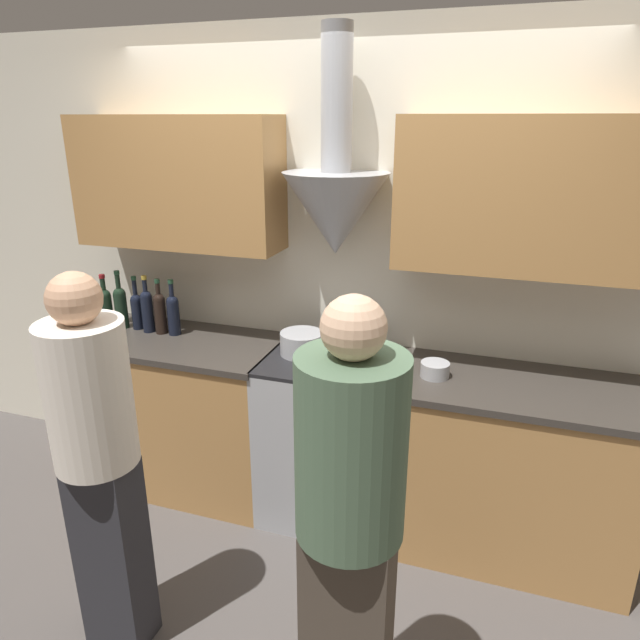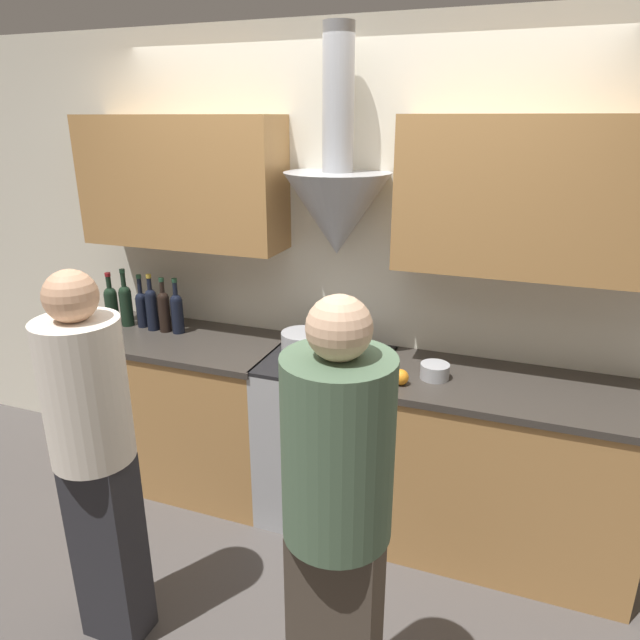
{
  "view_description": "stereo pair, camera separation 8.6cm",
  "coord_description": "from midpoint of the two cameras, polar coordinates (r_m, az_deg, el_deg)",
  "views": [
    {
      "loc": [
        0.84,
        -2.29,
        2.14
      ],
      "look_at": [
        0.0,
        0.23,
        1.19
      ],
      "focal_mm": 32.0,
      "sensor_mm": 36.0,
      "label": 1
    },
    {
      "loc": [
        0.92,
        -2.26,
        2.14
      ],
      "look_at": [
        0.0,
        0.23,
        1.19
      ],
      "focal_mm": 32.0,
      "sensor_mm": 36.0,
      "label": 2
    }
  ],
  "objects": [
    {
      "name": "wine_bottle_3",
      "position": [
        3.49,
        -17.57,
        1.08
      ],
      "size": [
        0.07,
        0.07,
        0.34
      ],
      "color": "black",
      "rests_on": "counter_left"
    },
    {
      "name": "wine_bottle_4",
      "position": [
        3.45,
        -16.4,
        0.87
      ],
      "size": [
        0.07,
        0.07,
        0.33
      ],
      "color": "black",
      "rests_on": "counter_left"
    },
    {
      "name": "person_foreground_left",
      "position": [
        2.43,
        -22.3,
        -12.37
      ],
      "size": [
        0.31,
        0.31,
        1.64
      ],
      "color": "#28282D",
      "rests_on": "ground_plane"
    },
    {
      "name": "mixing_bowl",
      "position": [
        2.95,
        2.46,
        -3.47
      ],
      "size": [
        0.23,
        0.23,
        0.08
      ],
      "color": "#A8AAAF",
      "rests_on": "stove_range"
    },
    {
      "name": "wall_back",
      "position": [
        3.08,
        1.55,
        7.03
      ],
      "size": [
        8.4,
        0.54,
        2.6
      ],
      "color": "silver",
      "rests_on": "ground_plane"
    },
    {
      "name": "person_foreground_right",
      "position": [
        1.88,
        1.56,
        -20.03
      ],
      "size": [
        0.33,
        0.33,
        1.69
      ],
      "color": "#473D33",
      "rests_on": "ground_plane"
    },
    {
      "name": "stove_range",
      "position": [
        3.22,
        -0.2,
        -11.5
      ],
      "size": [
        0.64,
        0.6,
        0.94
      ],
      "color": "#A8AAAF",
      "rests_on": "ground_plane"
    },
    {
      "name": "ground_plane",
      "position": [
        3.24,
        -2.22,
        -21.6
      ],
      "size": [
        12.0,
        12.0,
        0.0
      ],
      "primitive_type": "plane",
      "color": "#4C4744"
    },
    {
      "name": "counter_left",
      "position": [
        3.57,
        -14.23,
        -8.85
      ],
      "size": [
        1.19,
        0.62,
        0.94
      ],
      "color": "#B27F47",
      "rests_on": "ground_plane"
    },
    {
      "name": "wine_bottle_1",
      "position": [
        3.61,
        -19.96,
        1.42
      ],
      "size": [
        0.07,
        0.07,
        0.35
      ],
      "color": "black",
      "rests_on": "counter_left"
    },
    {
      "name": "wine_bottle_5",
      "position": [
        3.41,
        -15.17,
        0.72
      ],
      "size": [
        0.07,
        0.07,
        0.33
      ],
      "color": "black",
      "rests_on": "counter_left"
    },
    {
      "name": "wine_bottle_0",
      "position": [
        3.67,
        -21.28,
        1.35
      ],
      "size": [
        0.08,
        0.08,
        0.32
      ],
      "color": "black",
      "rests_on": "counter_left"
    },
    {
      "name": "orange_fruit",
      "position": [
        2.74,
        7.29,
        -5.59
      ],
      "size": [
        0.08,
        0.08,
        0.08
      ],
      "color": "orange",
      "rests_on": "counter_right"
    },
    {
      "name": "wine_bottle_2",
      "position": [
        3.57,
        -18.5,
        1.08
      ],
      "size": [
        0.07,
        0.07,
        0.32
      ],
      "color": "black",
      "rests_on": "counter_left"
    },
    {
      "name": "saucepan",
      "position": [
        2.84,
        10.57,
        -4.9
      ],
      "size": [
        0.14,
        0.14,
        0.07
      ],
      "color": "#A8AAAF",
      "rests_on": "counter_right"
    },
    {
      "name": "counter_right",
      "position": [
        3.1,
        16.87,
        -13.89
      ],
      "size": [
        1.25,
        0.62,
        0.94
      ],
      "color": "#B27F47",
      "rests_on": "ground_plane"
    },
    {
      "name": "stock_pot",
      "position": [
        3.05,
        -2.63,
        -2.34
      ],
      "size": [
        0.23,
        0.23,
        0.12
      ],
      "color": "#A8AAAF",
      "rests_on": "stove_range"
    }
  ]
}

